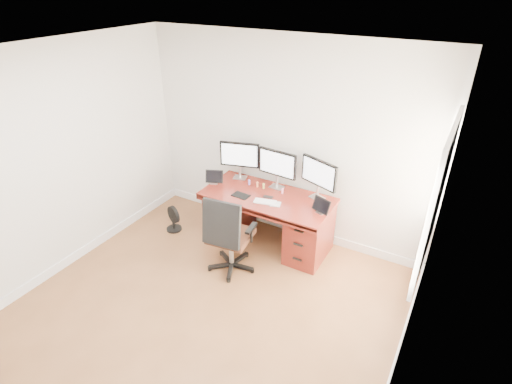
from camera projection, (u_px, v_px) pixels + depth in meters
The scene contains 19 objects.
ground at pixel (185, 332), 4.16m from camera, with size 4.50×4.50×0.00m, color brown.
back_wall at pixel (284, 141), 5.23m from camera, with size 4.00×0.10×2.70m, color silver.
right_wall at pixel (410, 295), 2.73m from camera, with size 0.10×4.50×2.70m.
desk at pixel (268, 217), 5.36m from camera, with size 1.70×0.80×0.75m.
office_chair at pixel (229, 247), 4.87m from camera, with size 0.63×0.63×1.06m.
floor_fan at pixel (173, 219), 5.73m from camera, with size 0.26×0.22×0.38m.
monitor_left at pixel (240, 156), 5.47m from camera, with size 0.54×0.19×0.53m.
monitor_center at pixel (277, 165), 5.22m from camera, with size 0.55×0.15×0.53m.
monitor_right at pixel (319, 174), 4.97m from camera, with size 0.53×0.23×0.53m.
tablet_left at pixel (214, 178), 5.44m from camera, with size 0.25×0.16×0.19m.
tablet_right at pixel (321, 207), 4.77m from camera, with size 0.25×0.14×0.19m.
keyboard at pixel (265, 202), 5.02m from camera, with size 0.28×0.12×0.01m, color white.
trackpad at pixel (276, 204), 4.98m from camera, with size 0.12×0.12×0.01m, color #B8BABF.
drawing_tablet at pixel (241, 195), 5.17m from camera, with size 0.23×0.14×0.01m, color black.
phone at pixel (268, 197), 5.14m from camera, with size 0.12×0.06×0.01m, color black.
figurine_purple at pixel (249, 182), 5.42m from camera, with size 0.03×0.03×0.08m.
figurine_orange at pixel (257, 184), 5.37m from camera, with size 0.03×0.03×0.08m.
figurine_yellow at pixel (264, 186), 5.33m from camera, with size 0.03×0.03×0.08m.
figurine_pink at pixel (282, 191), 5.20m from camera, with size 0.03×0.03×0.08m.
Camera 1 is at (2.09, -2.20, 3.29)m, focal length 28.00 mm.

